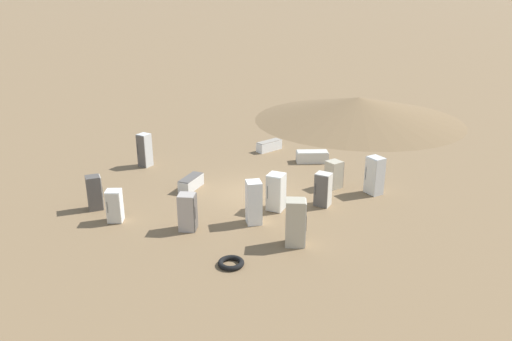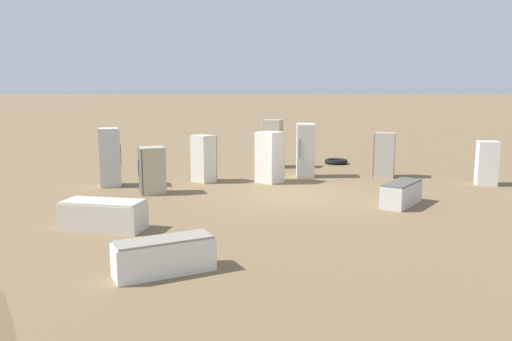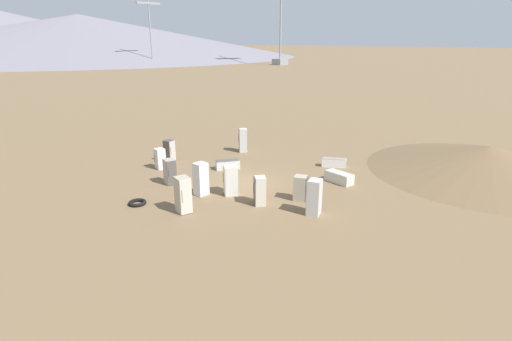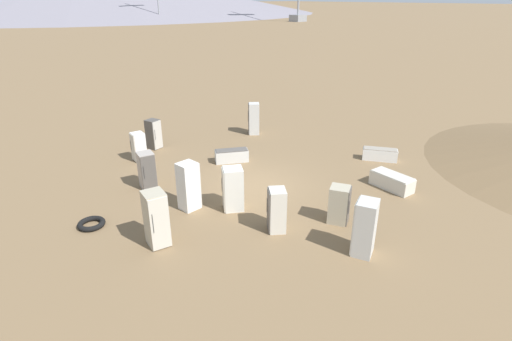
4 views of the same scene
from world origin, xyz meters
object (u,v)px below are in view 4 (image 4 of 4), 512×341
at_px(discarded_fridge_0, 365,228).
at_px(discarded_fridge_8, 339,205).
at_px(discarded_fridge_3, 154,134).
at_px(discarded_fridge_12, 156,219).
at_px(discarded_fridge_9, 139,147).
at_px(discarded_fridge_1, 233,189).
at_px(discarded_fridge_4, 147,170).
at_px(discarded_fridge_6, 232,156).
at_px(discarded_fridge_2, 277,210).
at_px(discarded_fridge_11, 392,181).
at_px(discarded_fridge_5, 254,119).
at_px(discarded_fridge_10, 189,186).
at_px(scrap_tire, 91,224).
at_px(discarded_fridge_7, 380,154).

bearing_deg(discarded_fridge_0, discarded_fridge_8, 36.45).
distance_m(discarded_fridge_3, discarded_fridge_12, 9.55).
relative_size(discarded_fridge_3, discarded_fridge_9, 1.11).
bearing_deg(discarded_fridge_1, discarded_fridge_4, 52.36).
xyz_separation_m(discarded_fridge_0, discarded_fridge_12, (-4.75, 4.79, 0.02)).
bearing_deg(discarded_fridge_6, discarded_fridge_4, -62.67).
distance_m(discarded_fridge_2, discarded_fridge_11, 6.19).
bearing_deg(discarded_fridge_5, discarded_fridge_10, 162.17).
bearing_deg(discarded_fridge_2, discarded_fridge_3, 31.26).
distance_m(discarded_fridge_8, discarded_fridge_10, 5.74).
height_order(discarded_fridge_2, discarded_fridge_8, discarded_fridge_2).
height_order(discarded_fridge_9, scrap_tire, discarded_fridge_9).
relative_size(discarded_fridge_3, discarded_fridge_11, 0.85).
bearing_deg(discarded_fridge_10, discarded_fridge_12, -61.33).
distance_m(discarded_fridge_3, discarded_fridge_6, 4.79).
bearing_deg(discarded_fridge_11, discarded_fridge_5, 91.96).
distance_m(discarded_fridge_2, discarded_fridge_6, 6.74).
xyz_separation_m(discarded_fridge_5, discarded_fridge_9, (-7.15, 0.57, -0.22)).
distance_m(discarded_fridge_0, discarded_fridge_9, 12.34).
bearing_deg(discarded_fridge_11, discarded_fridge_12, 168.05).
bearing_deg(discarded_fridge_4, discarded_fridge_6, -169.50).
bearing_deg(discarded_fridge_12, discarded_fridge_5, -136.59).
height_order(discarded_fridge_1, discarded_fridge_6, discarded_fridge_1).
distance_m(discarded_fridge_0, discarded_fridge_11, 5.40).
bearing_deg(discarded_fridge_2, discarded_fridge_0, -122.86).
xyz_separation_m(discarded_fridge_9, scrap_tire, (-4.21, -4.79, -0.63)).
relative_size(discarded_fridge_0, discarded_fridge_9, 1.30).
distance_m(discarded_fridge_11, scrap_tire, 12.28).
bearing_deg(discarded_fridge_10, discarded_fridge_5, 119.18).
height_order(discarded_fridge_1, discarded_fridge_5, discarded_fridge_5).
height_order(discarded_fridge_2, discarded_fridge_9, discarded_fridge_2).
bearing_deg(discarded_fridge_6, discarded_fridge_1, -8.98).
distance_m(discarded_fridge_0, discarded_fridge_3, 13.31).
bearing_deg(discarded_fridge_9, discarded_fridge_6, -128.13).
bearing_deg(discarded_fridge_8, discarded_fridge_9, -103.75).
relative_size(discarded_fridge_4, discarded_fridge_5, 0.85).
bearing_deg(discarded_fridge_6, discarded_fridge_5, 153.31).
height_order(discarded_fridge_5, discarded_fridge_6, discarded_fridge_5).
bearing_deg(discarded_fridge_7, discarded_fridge_4, 120.46).
bearing_deg(discarded_fridge_2, scrap_tire, 82.31).
distance_m(discarded_fridge_0, discarded_fridge_7, 8.56).
bearing_deg(discarded_fridge_3, discarded_fridge_6, 97.93).
xyz_separation_m(discarded_fridge_6, discarded_fridge_10, (-4.20, -2.76, 0.64)).
bearing_deg(discarded_fridge_9, discarded_fridge_11, -141.17).
relative_size(discarded_fridge_6, discarded_fridge_11, 0.92).
relative_size(discarded_fridge_6, scrap_tire, 1.78).
bearing_deg(discarded_fridge_9, discarded_fridge_8, -159.80).
height_order(discarded_fridge_4, discarded_fridge_7, discarded_fridge_4).
relative_size(discarded_fridge_1, discarded_fridge_7, 1.01).
bearing_deg(scrap_tire, discarded_fridge_11, -26.01).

